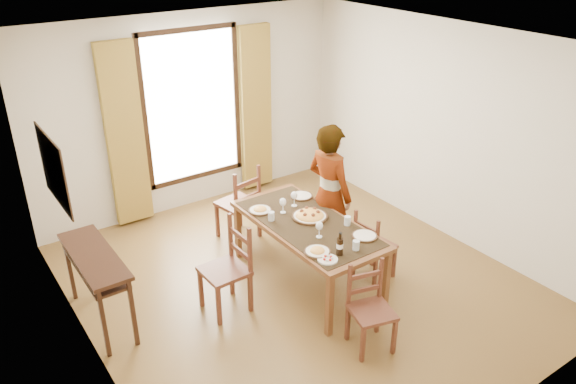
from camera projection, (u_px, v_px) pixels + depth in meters
ground at (297, 282)px, 6.42m from camera, size 5.00×5.00×0.00m
room_shell at (291, 154)px, 5.83m from camera, size 4.60×5.10×2.74m
console_table at (95, 264)px, 5.51m from camera, size 0.38×1.20×0.80m
dining_table at (307, 228)px, 6.15m from camera, size 0.88×1.87×0.76m
chair_west at (227, 270)px, 5.80m from camera, size 0.45×0.45×1.00m
chair_north at (239, 205)px, 7.11m from camera, size 0.52×0.52×1.01m
chair_south at (370, 310)px, 5.31m from camera, size 0.47×0.47×0.87m
chair_east at (373, 247)px, 6.33m from camera, size 0.41×0.41×0.86m
man at (329, 194)px, 6.53m from camera, size 0.75×0.60×1.71m
plate_sw at (317, 250)px, 5.56m from camera, size 0.27×0.27×0.05m
plate_se at (365, 234)px, 5.83m from camera, size 0.27×0.27×0.05m
plate_nw at (260, 209)px, 6.35m from camera, size 0.27×0.27×0.05m
plate_ne at (301, 195)px, 6.68m from camera, size 0.27×0.27×0.05m
pasta_platter at (310, 214)px, 6.20m from camera, size 0.40×0.40×0.10m
caprese_plate at (328, 258)px, 5.44m from camera, size 0.20×0.20×0.04m
wine_glass_a at (319, 229)px, 5.80m from camera, size 0.08×0.08×0.18m
wine_glass_b at (294, 199)px, 6.43m from camera, size 0.08×0.08×0.18m
wine_glass_c at (283, 205)px, 6.28m from camera, size 0.08×0.08×0.18m
tumbler_a at (347, 221)px, 6.05m from camera, size 0.07×0.07×0.10m
tumbler_b at (271, 216)px, 6.14m from camera, size 0.07×0.07×0.10m
tumbler_c at (356, 245)px, 5.60m from camera, size 0.07×0.07×0.10m
wine_bottle at (340, 244)px, 5.48m from camera, size 0.07×0.07×0.25m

